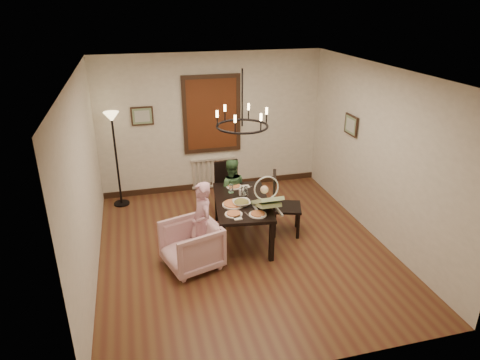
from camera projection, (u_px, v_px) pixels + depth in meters
name	position (u px, v px, depth m)	size (l,w,h in m)	color
room_shell	(238.00, 159.00, 6.69)	(4.51, 5.00, 2.81)	brown
dining_table	(242.00, 205.00, 6.94)	(1.05, 1.61, 0.71)	black
chair_far	(230.00, 190.00, 7.76)	(0.45, 0.45, 1.02)	black
chair_right	(287.00, 204.00, 7.17)	(0.48, 0.48, 1.09)	black
armchair	(191.00, 245.00, 6.32)	(0.76, 0.78, 0.71)	beige
elderly_woman	(203.00, 230.00, 6.35)	(0.40, 0.26, 1.08)	#DD9CAF
seated_man	(231.00, 195.00, 7.65)	(0.47, 0.36, 0.96)	#3D663C
baby_bouncer	(267.00, 199.00, 6.52)	(0.42, 0.58, 0.38)	#C3E59E
salad_bowl	(242.00, 203.00, 6.74)	(0.34, 0.34, 0.08)	white
pizza_platter	(233.00, 204.00, 6.74)	(0.34, 0.34, 0.04)	tan
drinking_glass	(244.00, 196.00, 6.92)	(0.06, 0.06, 0.13)	silver
window_blinds	(212.00, 114.00, 8.47)	(1.00, 0.03, 1.40)	maroon
radiator	(213.00, 172.00, 8.98)	(0.92, 0.12, 0.62)	silver
picture_back	(142.00, 116.00, 8.15)	(0.42, 0.03, 0.36)	black
picture_right	(351.00, 125.00, 7.57)	(0.42, 0.03, 0.36)	black
floor_lamp	(117.00, 161.00, 8.03)	(0.30, 0.30, 1.80)	black
chandelier	(242.00, 126.00, 6.42)	(0.80, 0.80, 0.04)	black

